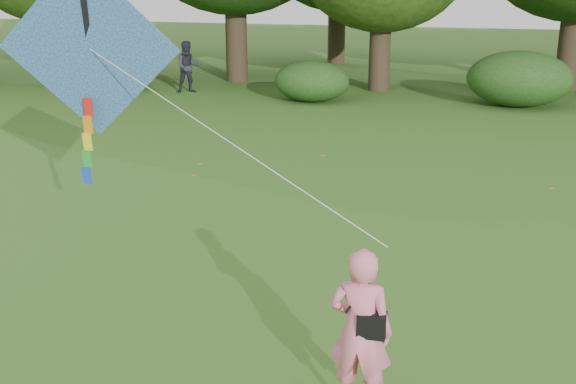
# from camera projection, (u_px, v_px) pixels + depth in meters

# --- Properties ---
(ground) EXTENTS (100.00, 100.00, 0.00)m
(ground) POSITION_uv_depth(u_px,v_px,m) (340.00, 365.00, 8.75)
(ground) COLOR #265114
(ground) RESTS_ON ground
(man_kite_flyer) EXTENTS (0.72, 0.51, 1.88)m
(man_kite_flyer) POSITION_uv_depth(u_px,v_px,m) (360.00, 332.00, 7.61)
(man_kite_flyer) COLOR pink
(man_kite_flyer) RESTS_ON ground
(bystander_left) EXTENTS (1.17, 1.09, 1.91)m
(bystander_left) POSITION_uv_depth(u_px,v_px,m) (188.00, 67.00, 27.01)
(bystander_left) COLOR #262632
(bystander_left) RESTS_ON ground
(crossbody_bag) EXTENTS (0.43, 0.20, 0.73)m
(crossbody_bag) POSITION_uv_depth(u_px,v_px,m) (371.00, 324.00, 7.52)
(crossbody_bag) COLOR black
(crossbody_bag) RESTS_ON ground
(flying_kite) EXTENTS (5.80, 2.89, 3.28)m
(flying_kite) POSITION_uv_depth(u_px,v_px,m) (90.00, 52.00, 10.08)
(flying_kite) COLOR #263CA7
(flying_kite) RESTS_ON ground
(shrub_band) EXTENTS (39.15, 3.22, 1.88)m
(shrub_band) POSITION_uv_depth(u_px,v_px,m) (408.00, 78.00, 24.95)
(shrub_band) COLOR #264919
(shrub_band) RESTS_ON ground
(fallen_leaves) EXTENTS (10.95, 13.19, 0.01)m
(fallen_leaves) POSITION_uv_depth(u_px,v_px,m) (373.00, 234.00, 12.96)
(fallen_leaves) COLOR olive
(fallen_leaves) RESTS_ON ground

